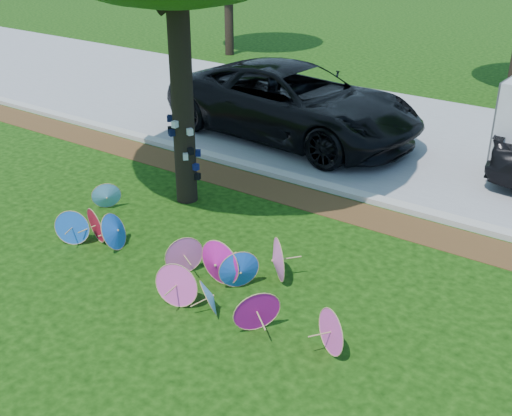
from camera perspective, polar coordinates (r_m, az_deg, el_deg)
The scene contains 6 objects.
ground at distance 10.48m, azimuth -8.64°, elevation -7.65°, with size 90.00×90.00×0.00m, color black.
mulch_strip at distance 13.62m, azimuth 4.34°, elevation 0.85°, with size 90.00×1.00×0.01m, color #472D16.
curb at distance 14.15m, azimuth 5.82°, elevation 2.02°, with size 90.00×0.30×0.12m, color #B7B5AD.
street at distance 17.68m, azimuth 12.57°, elevation 6.22°, with size 90.00×8.00×0.01m, color gray.
parasol_pile at distance 10.63m, azimuth -5.79°, elevation -4.71°, with size 6.59×2.27×0.80m.
black_van at distance 16.97m, azimuth 3.37°, elevation 9.35°, with size 3.16×6.86×1.91m, color black.
Camera 1 is at (6.26, -6.17, 5.70)m, focal length 45.00 mm.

